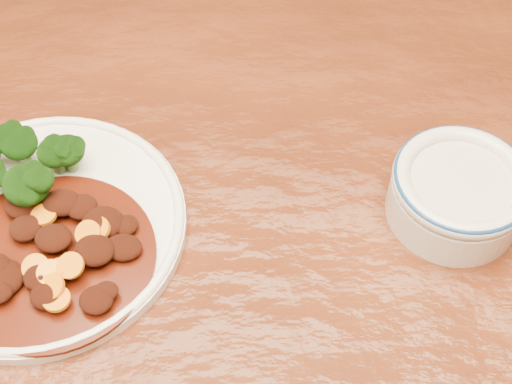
# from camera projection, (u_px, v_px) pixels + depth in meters

# --- Properties ---
(dining_table) EXTENTS (1.60, 1.08, 0.75)m
(dining_table) POSITION_uv_depth(u_px,v_px,m) (229.00, 306.00, 0.73)
(dining_table) COLOR #5F2910
(dining_table) RESTS_ON ground
(dinner_plate) EXTENTS (0.28, 0.28, 0.02)m
(dinner_plate) POSITION_uv_depth(u_px,v_px,m) (42.00, 226.00, 0.68)
(dinner_plate) COLOR white
(dinner_plate) RESTS_ON dining_table
(broccoli_florets) EXTENTS (0.15, 0.09, 0.05)m
(broccoli_florets) POSITION_uv_depth(u_px,v_px,m) (1.00, 166.00, 0.68)
(broccoli_florets) COLOR #61934C
(broccoli_florets) RESTS_ON dinner_plate
(mince_stew) EXTENTS (0.19, 0.19, 0.03)m
(mince_stew) POSITION_uv_depth(u_px,v_px,m) (55.00, 252.00, 0.65)
(mince_stew) COLOR #411206
(mince_stew) RESTS_ON dinner_plate
(dip_bowl) EXTENTS (0.13, 0.13, 0.06)m
(dip_bowl) POSITION_uv_depth(u_px,v_px,m) (458.00, 192.00, 0.68)
(dip_bowl) COLOR beige
(dip_bowl) RESTS_ON dining_table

